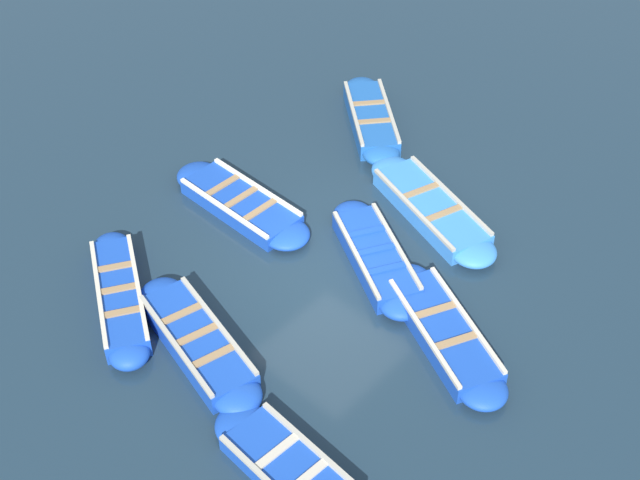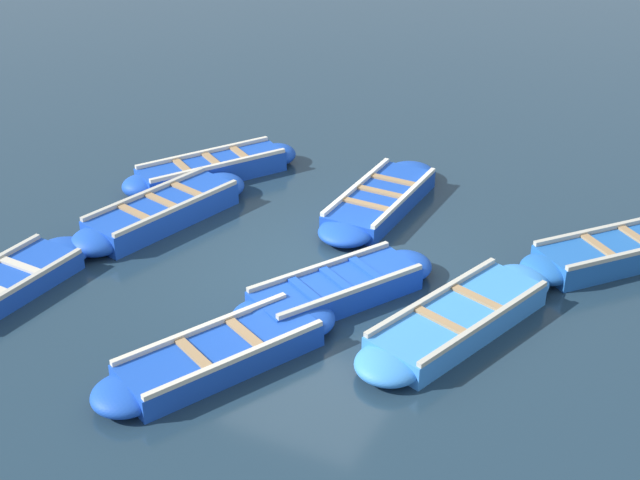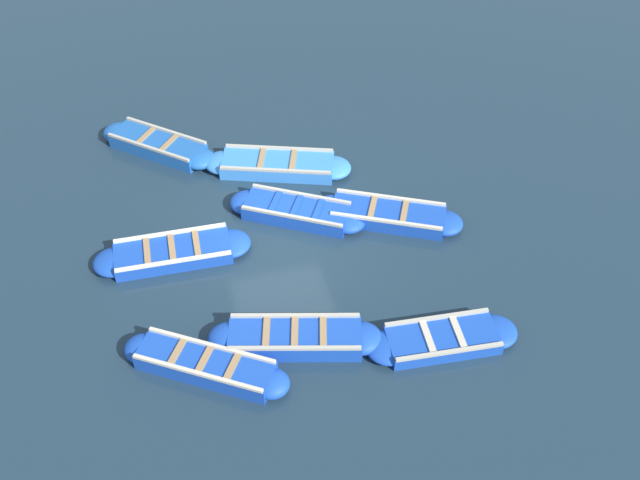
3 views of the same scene
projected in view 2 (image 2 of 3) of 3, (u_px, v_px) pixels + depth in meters
ground_plane at (314, 274)px, 13.95m from camera, size 120.00×120.00×0.00m
boat_stern_in at (458, 320)px, 12.50m from camera, size 3.94×2.12×0.41m
boat_outer_left at (212, 169)px, 16.97m from camera, size 3.40×2.52×0.46m
boat_far_corner at (336, 290)px, 13.18m from camera, size 3.39×2.44×0.43m
boat_alongside at (220, 355)px, 11.79m from camera, size 3.64×2.39×0.41m
boat_centre at (380, 201)px, 15.86m from camera, size 3.67×1.11×0.39m
boat_end_of_row at (616, 252)px, 14.16m from camera, size 3.16×2.89×0.45m
boat_drifting at (163, 212)px, 15.39m from camera, size 3.73×1.73×0.46m
boat_bow_out at (5, 284)px, 13.39m from camera, size 3.30×1.15×0.36m
buoy_orange_near at (496, 283)px, 13.49m from camera, size 0.25×0.25×0.25m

